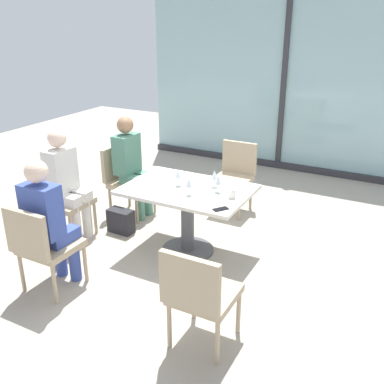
{
  "coord_description": "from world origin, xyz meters",
  "views": [
    {
      "loc": [
        1.98,
        -3.65,
        2.37
      ],
      "look_at": [
        0.0,
        0.1,
        0.65
      ],
      "focal_mm": 40.86,
      "sensor_mm": 36.0,
      "label": 1
    }
  ],
  "objects_px": {
    "wine_glass_2": "(214,175)",
    "chair_front_left": "(42,244)",
    "person_far_left": "(131,162)",
    "coffee_cup": "(232,193)",
    "cell_phone_on_table": "(221,209)",
    "handbag_0": "(121,221)",
    "person_side_end": "(66,179)",
    "wine_glass_0": "(189,183)",
    "wine_glass_3": "(178,174)",
    "chair_near_window": "(234,173)",
    "chair_side_end": "(60,195)",
    "chair_far_left": "(125,176)",
    "dining_table_main": "(188,204)",
    "chair_front_right": "(199,292)",
    "handbag_1": "(57,244)",
    "person_front_left": "(48,218)",
    "wine_glass_1": "(218,180)"
  },
  "relations": [
    {
      "from": "person_far_left",
      "to": "person_side_end",
      "type": "distance_m",
      "value": 0.88
    },
    {
      "from": "person_side_end",
      "to": "coffee_cup",
      "type": "relative_size",
      "value": 14.0
    },
    {
      "from": "person_front_left",
      "to": "handbag_0",
      "type": "bearing_deg",
      "value": 95.95
    },
    {
      "from": "cell_phone_on_table",
      "to": "wine_glass_1",
      "type": "bearing_deg",
      "value": 154.31
    },
    {
      "from": "chair_near_window",
      "to": "wine_glass_1",
      "type": "relative_size",
      "value": 4.7
    },
    {
      "from": "person_far_left",
      "to": "person_front_left",
      "type": "bearing_deg",
      "value": -80.61
    },
    {
      "from": "person_front_left",
      "to": "person_far_left",
      "type": "bearing_deg",
      "value": 99.39
    },
    {
      "from": "chair_far_left",
      "to": "person_far_left",
      "type": "relative_size",
      "value": 0.69
    },
    {
      "from": "wine_glass_1",
      "to": "handbag_0",
      "type": "height_order",
      "value": "wine_glass_1"
    },
    {
      "from": "chair_front_left",
      "to": "dining_table_main",
      "type": "bearing_deg",
      "value": 58.32
    },
    {
      "from": "chair_near_window",
      "to": "cell_phone_on_table",
      "type": "distance_m",
      "value": 1.69
    },
    {
      "from": "handbag_0",
      "to": "chair_far_left",
      "type": "bearing_deg",
      "value": 120.56
    },
    {
      "from": "chair_near_window",
      "to": "wine_glass_1",
      "type": "xyz_separation_m",
      "value": [
        0.32,
        -1.23,
        0.37
      ]
    },
    {
      "from": "person_side_end",
      "to": "cell_phone_on_table",
      "type": "bearing_deg",
      "value": 0.2
    },
    {
      "from": "chair_far_left",
      "to": "chair_side_end",
      "type": "bearing_deg",
      "value": -108.82
    },
    {
      "from": "person_side_end",
      "to": "wine_glass_0",
      "type": "distance_m",
      "value": 1.46
    },
    {
      "from": "person_far_left",
      "to": "chair_near_window",
      "type": "bearing_deg",
      "value": 35.97
    },
    {
      "from": "wine_glass_0",
      "to": "handbag_0",
      "type": "bearing_deg",
      "value": 169.22
    },
    {
      "from": "wine_glass_2",
      "to": "chair_front_left",
      "type": "bearing_deg",
      "value": -125.49
    },
    {
      "from": "chair_far_left",
      "to": "handbag_0",
      "type": "xyz_separation_m",
      "value": [
        0.26,
        -0.47,
        -0.36
      ]
    },
    {
      "from": "chair_near_window",
      "to": "person_side_end",
      "type": "bearing_deg",
      "value": -129.94
    },
    {
      "from": "chair_far_left",
      "to": "coffee_cup",
      "type": "height_order",
      "value": "chair_far_left"
    },
    {
      "from": "handbag_0",
      "to": "person_far_left",
      "type": "bearing_deg",
      "value": 109.46
    },
    {
      "from": "handbag_0",
      "to": "handbag_1",
      "type": "bearing_deg",
      "value": -107.0
    },
    {
      "from": "dining_table_main",
      "to": "cell_phone_on_table",
      "type": "relative_size",
      "value": 8.91
    },
    {
      "from": "chair_front_left",
      "to": "cell_phone_on_table",
      "type": "distance_m",
      "value": 1.62
    },
    {
      "from": "handbag_0",
      "to": "person_side_end",
      "type": "bearing_deg",
      "value": -138.61
    },
    {
      "from": "chair_far_left",
      "to": "chair_near_window",
      "type": "xyz_separation_m",
      "value": [
        1.16,
        0.77,
        0.0
      ]
    },
    {
      "from": "chair_front_left",
      "to": "coffee_cup",
      "type": "xyz_separation_m",
      "value": [
        1.28,
        1.24,
        0.28
      ]
    },
    {
      "from": "person_side_end",
      "to": "wine_glass_3",
      "type": "distance_m",
      "value": 1.28
    },
    {
      "from": "chair_side_end",
      "to": "chair_front_left",
      "type": "height_order",
      "value": "same"
    },
    {
      "from": "dining_table_main",
      "to": "wine_glass_3",
      "type": "height_order",
      "value": "wine_glass_3"
    },
    {
      "from": "dining_table_main",
      "to": "chair_front_right",
      "type": "relative_size",
      "value": 1.48
    },
    {
      "from": "dining_table_main",
      "to": "chair_near_window",
      "type": "relative_size",
      "value": 1.48
    },
    {
      "from": "dining_table_main",
      "to": "person_side_end",
      "type": "distance_m",
      "value": 1.39
    },
    {
      "from": "person_far_left",
      "to": "handbag_0",
      "type": "bearing_deg",
      "value": -72.38
    },
    {
      "from": "wine_glass_1",
      "to": "wine_glass_3",
      "type": "xyz_separation_m",
      "value": [
        -0.44,
        -0.03,
        0.0
      ]
    },
    {
      "from": "wine_glass_3",
      "to": "wine_glass_1",
      "type": "bearing_deg",
      "value": 3.85
    },
    {
      "from": "chair_front_right",
      "to": "wine_glass_2",
      "type": "distance_m",
      "value": 1.56
    },
    {
      "from": "person_far_left",
      "to": "wine_glass_2",
      "type": "relative_size",
      "value": 6.81
    },
    {
      "from": "chair_far_left",
      "to": "person_far_left",
      "type": "distance_m",
      "value": 0.23
    },
    {
      "from": "wine_glass_0",
      "to": "wine_glass_2",
      "type": "height_order",
      "value": "same"
    },
    {
      "from": "wine_glass_0",
      "to": "wine_glass_3",
      "type": "distance_m",
      "value": 0.28
    },
    {
      "from": "chair_near_window",
      "to": "coffee_cup",
      "type": "height_order",
      "value": "chair_near_window"
    },
    {
      "from": "chair_near_window",
      "to": "handbag_0",
      "type": "bearing_deg",
      "value": -126.1
    },
    {
      "from": "cell_phone_on_table",
      "to": "wine_glass_2",
      "type": "bearing_deg",
      "value": 156.96
    },
    {
      "from": "person_far_left",
      "to": "wine_glass_3",
      "type": "bearing_deg",
      "value": -27.63
    },
    {
      "from": "chair_side_end",
      "to": "person_far_left",
      "type": "xyz_separation_m",
      "value": [
        0.39,
        0.83,
        0.2
      ]
    },
    {
      "from": "dining_table_main",
      "to": "handbag_0",
      "type": "distance_m",
      "value": 0.99
    },
    {
      "from": "person_far_left",
      "to": "coffee_cup",
      "type": "height_order",
      "value": "person_far_left"
    }
  ]
}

